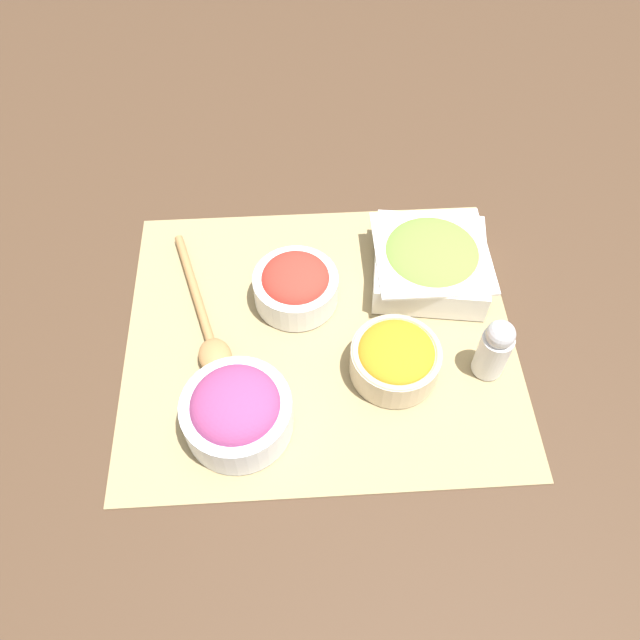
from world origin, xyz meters
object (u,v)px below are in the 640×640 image
object	(u,v)px
lettuce_bowl	(430,260)
wooden_spoon	(208,331)
onion_bowl	(237,410)
pepper_shaker	(495,348)
tomato_bowl	(296,284)
carrot_bowl	(395,358)

from	to	relation	value
lettuce_bowl	wooden_spoon	distance (m)	0.32
onion_bowl	pepper_shaker	size ratio (longest dim) A/B	1.37
onion_bowl	tomato_bowl	bearing A→B (deg)	-111.97
lettuce_bowl	tomato_bowl	world-z (taller)	tomato_bowl
carrot_bowl	pepper_shaker	world-z (taller)	pepper_shaker
lettuce_bowl	pepper_shaker	size ratio (longest dim) A/B	1.81
pepper_shaker	carrot_bowl	bearing A→B (deg)	-1.80
pepper_shaker	tomato_bowl	bearing A→B (deg)	-27.76
onion_bowl	wooden_spoon	distance (m)	0.14
pepper_shaker	wooden_spoon	bearing A→B (deg)	-11.17
tomato_bowl	pepper_shaker	xyz separation A→B (m)	(-0.24, 0.13, 0.02)
carrot_bowl	wooden_spoon	bearing A→B (deg)	-15.70
lettuce_bowl	pepper_shaker	bearing A→B (deg)	108.31
onion_bowl	carrot_bowl	bearing A→B (deg)	-161.67
lettuce_bowl	onion_bowl	distance (m)	0.34
carrot_bowl	wooden_spoon	distance (m)	0.25
lettuce_bowl	carrot_bowl	xyz separation A→B (m)	(0.07, 0.15, -0.00)
pepper_shaker	onion_bowl	bearing A→B (deg)	10.92
carrot_bowl	pepper_shaker	bearing A→B (deg)	178.20
onion_bowl	pepper_shaker	world-z (taller)	pepper_shaker
carrot_bowl	pepper_shaker	size ratio (longest dim) A/B	1.18
tomato_bowl	pepper_shaker	world-z (taller)	pepper_shaker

